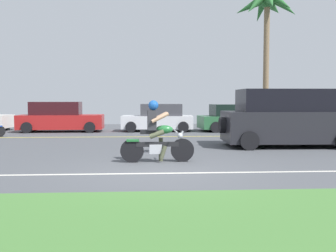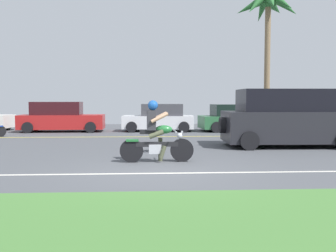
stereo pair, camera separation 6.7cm
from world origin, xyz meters
TOP-DOWN VIEW (x-y plane):
  - ground at (0.00, 3.00)m, footprint 56.00×30.00m
  - grass_median at (0.00, -4.10)m, footprint 56.00×3.80m
  - lane_line_near at (0.00, -0.20)m, footprint 50.40×0.12m
  - lane_line_far at (0.00, 8.71)m, footprint 50.40×0.12m
  - motorcyclist at (-0.02, 1.45)m, footprint 2.00×0.65m
  - suv_nearby at (4.76, 4.72)m, footprint 4.72×2.35m
  - parked_car_1 at (-4.73, 11.80)m, footprint 4.36×1.84m
  - parked_car_2 at (0.46, 11.81)m, footprint 3.81×1.99m
  - parked_car_3 at (4.74, 11.65)m, footprint 4.46×2.25m
  - palm_tree_0 at (7.54, 15.83)m, footprint 4.20×4.18m

SIDE VIEW (x-z plane):
  - ground at x=0.00m, z-range -0.04..0.00m
  - lane_line_near at x=0.00m, z-range 0.00..0.01m
  - lane_line_far at x=0.00m, z-range 0.00..0.01m
  - grass_median at x=0.00m, z-range 0.00..0.06m
  - parked_car_3 at x=4.74m, z-range -0.04..1.39m
  - parked_car_2 at x=0.46m, z-range -0.05..1.41m
  - motorcyclist at x=-0.02m, z-range -0.13..1.54m
  - parked_car_1 at x=-4.73m, z-range -0.05..1.51m
  - suv_nearby at x=4.76m, z-range -0.03..2.02m
  - palm_tree_0 at x=7.54m, z-range 3.00..11.74m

